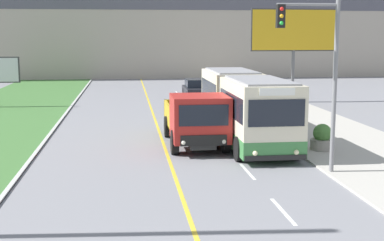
{
  "coord_description": "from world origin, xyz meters",
  "views": [
    {
      "loc": [
        -1.66,
        -6.57,
        5.03
      ],
      "look_at": [
        1.1,
        15.89,
        1.4
      ],
      "focal_mm": 50.0,
      "sensor_mm": 36.0,
      "label": 1
    }
  ],
  "objects_px": {
    "billboard_large": "(294,32)",
    "traffic_light_mast": "(319,62)",
    "planter_round_near": "(322,138)",
    "city_bus": "(244,106)",
    "car_distant": "(195,88)",
    "dump_truck": "(197,121)",
    "planter_round_third": "(272,112)",
    "planter_round_second": "(294,122)"
  },
  "relations": [
    {
      "from": "dump_truck",
      "to": "billboard_large",
      "type": "xyz_separation_m",
      "value": [
        9.37,
        15.73,
        3.99
      ]
    },
    {
      "from": "car_distant",
      "to": "planter_round_third",
      "type": "distance_m",
      "value": 13.49
    },
    {
      "from": "planter_round_second",
      "to": "city_bus",
      "type": "bearing_deg",
      "value": -161.71
    },
    {
      "from": "city_bus",
      "to": "billboard_large",
      "type": "height_order",
      "value": "billboard_large"
    },
    {
      "from": "billboard_large",
      "to": "traffic_light_mast",
      "type": "bearing_deg",
      "value": -105.27
    },
    {
      "from": "planter_round_near",
      "to": "billboard_large",
      "type": "bearing_deg",
      "value": 76.69
    },
    {
      "from": "planter_round_third",
      "to": "traffic_light_mast",
      "type": "bearing_deg",
      "value": -98.02
    },
    {
      "from": "city_bus",
      "to": "dump_truck",
      "type": "distance_m",
      "value": 3.15
    },
    {
      "from": "city_bus",
      "to": "car_distant",
      "type": "height_order",
      "value": "city_bus"
    },
    {
      "from": "planter_round_third",
      "to": "planter_round_second",
      "type": "bearing_deg",
      "value": -90.3
    },
    {
      "from": "traffic_light_mast",
      "to": "planter_round_second",
      "type": "relative_size",
      "value": 5.32
    },
    {
      "from": "dump_truck",
      "to": "planter_round_third",
      "type": "height_order",
      "value": "dump_truck"
    },
    {
      "from": "car_distant",
      "to": "planter_round_near",
      "type": "xyz_separation_m",
      "value": [
        2.79,
        -21.46,
        -0.11
      ]
    },
    {
      "from": "traffic_light_mast",
      "to": "dump_truck",
      "type": "bearing_deg",
      "value": 126.21
    },
    {
      "from": "car_distant",
      "to": "planter_round_second",
      "type": "distance_m",
      "value": 17.55
    },
    {
      "from": "car_distant",
      "to": "dump_truck",
      "type": "bearing_deg",
      "value": -97.2
    },
    {
      "from": "planter_round_second",
      "to": "planter_round_third",
      "type": "relative_size",
      "value": 1.07
    },
    {
      "from": "dump_truck",
      "to": "car_distant",
      "type": "relative_size",
      "value": 1.6
    },
    {
      "from": "city_bus",
      "to": "planter_round_third",
      "type": "distance_m",
      "value": 5.91
    },
    {
      "from": "billboard_large",
      "to": "planter_round_near",
      "type": "xyz_separation_m",
      "value": [
        -4.04,
        -17.09,
        -4.65
      ]
    },
    {
      "from": "city_bus",
      "to": "billboard_large",
      "type": "bearing_deg",
      "value": 63.78
    },
    {
      "from": "dump_truck",
      "to": "car_distant",
      "type": "distance_m",
      "value": 20.26
    },
    {
      "from": "traffic_light_mast",
      "to": "planter_round_near",
      "type": "bearing_deg",
      "value": 66.15
    },
    {
      "from": "city_bus",
      "to": "planter_round_second",
      "type": "xyz_separation_m",
      "value": [
        2.83,
        0.94,
        -1.0
      ]
    },
    {
      "from": "billboard_large",
      "to": "planter_round_near",
      "type": "distance_m",
      "value": 18.17
    },
    {
      "from": "car_distant",
      "to": "planter_round_near",
      "type": "height_order",
      "value": "car_distant"
    },
    {
      "from": "planter_round_second",
      "to": "planter_round_third",
      "type": "bearing_deg",
      "value": 89.7
    },
    {
      "from": "dump_truck",
      "to": "billboard_large",
      "type": "height_order",
      "value": "billboard_large"
    },
    {
      "from": "city_bus",
      "to": "car_distant",
      "type": "distance_m",
      "value": 18.28
    },
    {
      "from": "car_distant",
      "to": "planter_round_second",
      "type": "relative_size",
      "value": 3.54
    },
    {
      "from": "dump_truck",
      "to": "billboard_large",
      "type": "distance_m",
      "value": 18.74
    },
    {
      "from": "dump_truck",
      "to": "car_distant",
      "type": "bearing_deg",
      "value": 82.8
    },
    {
      "from": "car_distant",
      "to": "planter_round_third",
      "type": "height_order",
      "value": "car_distant"
    },
    {
      "from": "traffic_light_mast",
      "to": "billboard_large",
      "type": "height_order",
      "value": "billboard_large"
    },
    {
      "from": "traffic_light_mast",
      "to": "planter_round_near",
      "type": "height_order",
      "value": "traffic_light_mast"
    },
    {
      "from": "traffic_light_mast",
      "to": "billboard_large",
      "type": "relative_size",
      "value": 0.93
    },
    {
      "from": "city_bus",
      "to": "car_distant",
      "type": "xyz_separation_m",
      "value": [
        0.01,
        18.26,
        -0.92
      ]
    },
    {
      "from": "city_bus",
      "to": "planter_round_near",
      "type": "height_order",
      "value": "city_bus"
    },
    {
      "from": "car_distant",
      "to": "traffic_light_mast",
      "type": "xyz_separation_m",
      "value": [
        1.16,
        -25.14,
        3.4
      ]
    },
    {
      "from": "dump_truck",
      "to": "traffic_light_mast",
      "type": "relative_size",
      "value": 1.06
    },
    {
      "from": "planter_round_near",
      "to": "city_bus",
      "type": "bearing_deg",
      "value": 131.17
    },
    {
      "from": "dump_truck",
      "to": "traffic_light_mast",
      "type": "distance_m",
      "value": 6.88
    }
  ]
}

